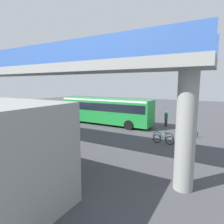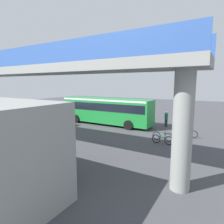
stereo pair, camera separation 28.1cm
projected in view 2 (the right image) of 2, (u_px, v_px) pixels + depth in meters
The scene contains 12 objects.
ground at pixel (109, 122), 24.94m from camera, with size 80.00×80.00×0.00m, color #424247.
city_bus at pixel (106, 109), 23.22m from camera, with size 11.54×2.85×3.15m.
parked_van at pixel (41, 116), 22.28m from camera, with size 4.80×2.17×2.05m.
bicycle_green at pixel (162, 136), 16.62m from camera, with size 1.77×0.44×0.96m.
bicycle_red at pixel (187, 133), 17.58m from camera, with size 1.77×0.44×0.96m.
bicycle_blue at pixel (162, 140), 15.65m from camera, with size 1.77×0.44×0.96m.
pedestrian at pixel (166, 119), 21.99m from camera, with size 0.38×0.38×1.79m.
traffic_sign at pixel (137, 106), 25.72m from camera, with size 0.08×0.60×2.80m.
lane_dash_leftmost at pixel (145, 122), 24.96m from camera, with size 2.00×0.20×0.01m, color silver.
lane_dash_left at pixel (118, 119), 26.99m from camera, with size 2.00×0.20×0.01m, color silver.
lane_dash_centre at pixel (95, 116), 29.02m from camera, with size 2.00×0.20×0.01m, color silver.
pedestrian_overpass at pixel (23, 79), 13.96m from camera, with size 24.62×2.60×7.14m.
Camera 2 is at (-12.87, 20.83, 4.91)m, focal length 30.58 mm.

